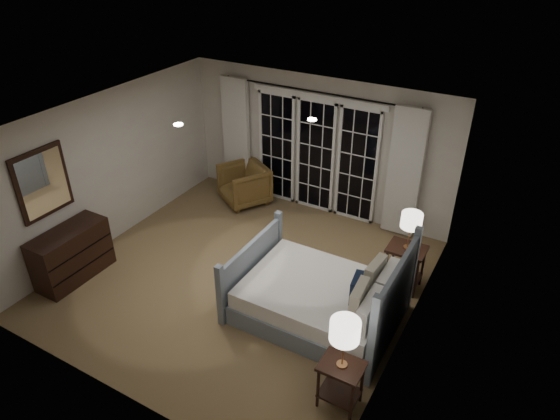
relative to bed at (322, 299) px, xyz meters
The scene contains 20 objects.
floor 1.47m from the bed, behind, with size 5.00×5.00×0.00m, color olive.
ceiling 2.61m from the bed, behind, with size 5.00×5.00×0.00m, color silver.
wall_left 4.03m from the bed, behind, with size 0.02×5.00×2.50m, color silver.
wall_right 1.44m from the bed, 10.38° to the left, with size 0.02×5.00×2.50m, color silver.
wall_back 3.19m from the bed, 117.74° to the left, with size 5.00×0.02×2.50m, color silver.
wall_front 2.86m from the bed, 121.65° to the right, with size 5.00×0.02×2.50m, color silver.
french_doors 3.11m from the bed, 118.10° to the left, with size 2.50×0.04×2.20m.
curtain_rod 3.53m from the bed, 118.64° to the left, with size 0.03×0.03×3.50m, color black.
curtain_left 4.09m from the bed, 139.97° to the left, with size 0.55×0.10×2.25m, color silver.
curtain_right 2.72m from the bed, 84.87° to the left, with size 0.55×0.10×2.25m, color silver.
downlight_a 2.39m from the bed, 127.79° to the left, with size 0.12×0.12×0.01m, color white.
downlight_b 2.97m from the bed, behind, with size 0.12×0.12×0.01m, color white.
bed is the anchor object (origin of this frame).
nightstand_left 1.43m from the bed, 56.25° to the right, with size 0.47×0.38×0.62m.
nightstand_right 1.42m from the bed, 57.27° to the left, with size 0.54×0.43×0.70m.
lamp_left 1.63m from the bed, 56.25° to the right, with size 0.32×0.32×0.62m.
lamp_right 1.64m from the bed, 57.27° to the left, with size 0.30×0.30×0.57m.
armchair 3.45m from the bed, 140.69° to the left, with size 0.80×0.83×0.75m, color brown.
dresser 3.79m from the bed, 164.19° to the right, with size 0.49×1.16×0.82m.
mirror 4.20m from the bed, 165.11° to the right, with size 0.05×0.85×1.00m.
Camera 1 is at (3.49, -4.98, 4.77)m, focal length 32.00 mm.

